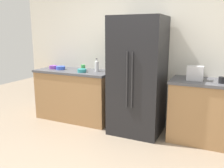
{
  "coord_description": "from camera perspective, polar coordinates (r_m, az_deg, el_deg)",
  "views": [
    {
      "loc": [
        1.16,
        -2.07,
        1.62
      ],
      "look_at": [
        -0.01,
        0.46,
        1.0
      ],
      "focal_mm": 38.11,
      "sensor_mm": 36.0,
      "label": 1
    }
  ],
  "objects": [
    {
      "name": "kitchen_back_panel",
      "position": [
        4.15,
        8.65,
        10.23
      ],
      "size": [
        5.04,
        0.1,
        2.94
      ],
      "primitive_type": "cube",
      "color": "silver",
      "rests_on": "ground_plane"
    },
    {
      "name": "counter_left",
      "position": [
        4.51,
        -8.79,
        -2.54
      ],
      "size": [
        1.45,
        0.63,
        0.93
      ],
      "color": "#9E7247",
      "rests_on": "ground_plane"
    },
    {
      "name": "counter_right",
      "position": [
        3.8,
        23.37,
        -6.3
      ],
      "size": [
        1.29,
        0.63,
        0.93
      ],
      "color": "#9E7247",
      "rests_on": "ground_plane"
    },
    {
      "name": "refrigerator",
      "position": [
        3.81,
        6.21,
        1.88
      ],
      "size": [
        0.8,
        0.75,
        1.85
      ],
      "color": "black",
      "rests_on": "ground_plane"
    },
    {
      "name": "toaster",
      "position": [
        3.65,
        19.34,
        2.48
      ],
      "size": [
        0.23,
        0.16,
        0.21
      ],
      "primitive_type": "cube",
      "color": "silver",
      "rests_on": "counter_right"
    },
    {
      "name": "bottle_a",
      "position": [
        4.25,
        -3.69,
        4.29
      ],
      "size": [
        0.07,
        0.07,
        0.23
      ],
      "color": "white",
      "rests_on": "counter_left"
    },
    {
      "name": "cup_a",
      "position": [
        3.58,
        24.89,
        0.87
      ],
      "size": [
        0.09,
        0.09,
        0.09
      ],
      "primitive_type": "cylinder",
      "color": "black",
      "rests_on": "counter_right"
    },
    {
      "name": "cup_b",
      "position": [
        4.34,
        -6.93,
        3.91
      ],
      "size": [
        0.08,
        0.08,
        0.11
      ],
      "primitive_type": "cylinder",
      "color": "green",
      "rests_on": "counter_left"
    },
    {
      "name": "bowl_a",
      "position": [
        4.55,
        -12.22,
        3.81
      ],
      "size": [
        0.17,
        0.17,
        0.06
      ],
      "primitive_type": "cylinder",
      "color": "blue",
      "rests_on": "counter_left"
    },
    {
      "name": "bowl_b",
      "position": [
        4.18,
        -7.24,
        3.21
      ],
      "size": [
        0.16,
        0.16,
        0.06
      ],
      "primitive_type": "cylinder",
      "color": "teal",
      "rests_on": "counter_left"
    },
    {
      "name": "bowl_c",
      "position": [
        4.68,
        -13.91,
        3.95
      ],
      "size": [
        0.15,
        0.15,
        0.06
      ],
      "primitive_type": "cylinder",
      "color": "purple",
      "rests_on": "counter_left"
    }
  ]
}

